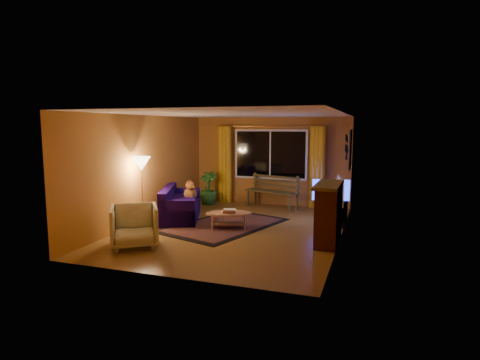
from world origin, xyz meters
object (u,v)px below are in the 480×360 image
(bench, at_px, (272,200))
(coffee_table, at_px, (229,221))
(armchair, at_px, (134,224))
(floor_lamp, at_px, (142,192))
(sofa, at_px, (181,203))
(tv_console, at_px, (335,213))

(bench, relative_size, coffee_table, 1.54)
(bench, bearing_deg, armchair, -90.24)
(floor_lamp, bearing_deg, armchair, -63.68)
(sofa, height_order, armchair, armchair)
(bench, height_order, sofa, sofa)
(armchair, distance_m, tv_console, 4.58)
(bench, bearing_deg, coffee_table, -78.10)
(armchair, bearing_deg, coffee_table, 22.01)
(floor_lamp, height_order, tv_console, floor_lamp)
(armchair, xyz_separation_m, tv_console, (3.36, 3.11, -0.20))
(floor_lamp, bearing_deg, coffee_table, 15.24)
(floor_lamp, distance_m, coffee_table, 2.02)
(bench, xyz_separation_m, armchair, (-1.54, -4.30, 0.20))
(coffee_table, xyz_separation_m, tv_console, (2.15, 1.31, 0.05))
(floor_lamp, bearing_deg, bench, 53.89)
(coffee_table, bearing_deg, bench, 82.39)
(bench, relative_size, tv_console, 1.38)
(coffee_table, distance_m, tv_console, 2.51)
(sofa, xyz_separation_m, tv_console, (3.59, 0.78, -0.15))
(sofa, xyz_separation_m, floor_lamp, (-0.41, -1.03, 0.41))
(floor_lamp, relative_size, coffee_table, 1.59)
(bench, height_order, armchair, armchair)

